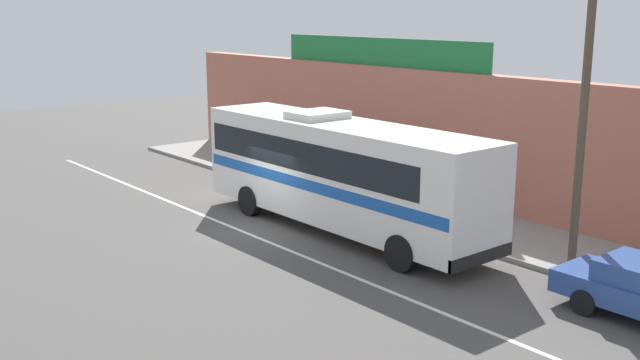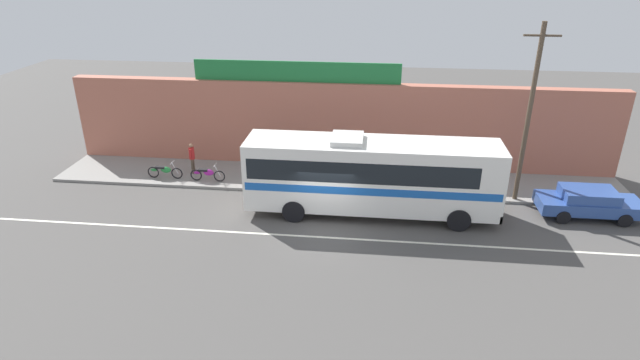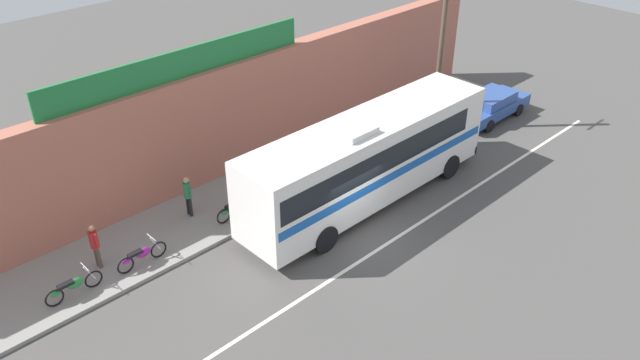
# 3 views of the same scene
# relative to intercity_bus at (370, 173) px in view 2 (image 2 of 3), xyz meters

# --- Properties ---
(ground_plane) EXTENTS (70.00, 70.00, 0.00)m
(ground_plane) POSITION_rel_intercity_bus_xyz_m (-1.90, -1.66, -2.07)
(ground_plane) COLOR #4F4C49
(sidewalk_slab) EXTENTS (30.00, 3.60, 0.14)m
(sidewalk_slab) POSITION_rel_intercity_bus_xyz_m (-1.90, 3.54, -2.00)
(sidewalk_slab) COLOR gray
(sidewalk_slab) RESTS_ON ground_plane
(storefront_facade) EXTENTS (30.00, 0.70, 4.80)m
(storefront_facade) POSITION_rel_intercity_bus_xyz_m (-1.90, 5.69, 0.33)
(storefront_facade) COLOR #B26651
(storefront_facade) RESTS_ON ground_plane
(storefront_billboard) EXTENTS (11.24, 0.12, 1.10)m
(storefront_billboard) POSITION_rel_intercity_bus_xyz_m (-4.22, 5.69, 3.28)
(storefront_billboard) COLOR #1E7538
(storefront_billboard) RESTS_ON storefront_facade
(road_center_stripe) EXTENTS (30.00, 0.14, 0.01)m
(road_center_stripe) POSITION_rel_intercity_bus_xyz_m (-1.90, -2.46, -2.06)
(road_center_stripe) COLOR silver
(road_center_stripe) RESTS_ON ground_plane
(intercity_bus) EXTENTS (11.47, 2.64, 3.78)m
(intercity_bus) POSITION_rel_intercity_bus_xyz_m (0.00, 0.00, 0.00)
(intercity_bus) COLOR white
(intercity_bus) RESTS_ON ground_plane
(parked_car) EXTENTS (4.55, 1.83, 1.37)m
(parked_car) POSITION_rel_intercity_bus_xyz_m (10.07, 0.82, -1.33)
(parked_car) COLOR #2D4C93
(parked_car) RESTS_ON ground_plane
(utility_pole) EXTENTS (1.60, 0.22, 8.43)m
(utility_pole) POSITION_rel_intercity_bus_xyz_m (7.13, 2.09, 2.42)
(utility_pole) COLOR brown
(utility_pole) RESTS_ON sidewalk_slab
(motorcycle_orange) EXTENTS (1.84, 0.56, 0.94)m
(motorcycle_orange) POSITION_rel_intercity_bus_xyz_m (-4.48, 2.52, -1.50)
(motorcycle_orange) COLOR black
(motorcycle_orange) RESTS_ON sidewalk_slab
(motorcycle_black) EXTENTS (1.93, 0.56, 0.94)m
(motorcycle_black) POSITION_rel_intercity_bus_xyz_m (-10.94, 2.54, -1.50)
(motorcycle_black) COLOR black
(motorcycle_black) RESTS_ON sidewalk_slab
(motorcycle_green) EXTENTS (1.88, 0.56, 0.94)m
(motorcycle_green) POSITION_rel_intercity_bus_xyz_m (-8.56, 2.44, -1.50)
(motorcycle_green) COLOR black
(motorcycle_green) RESTS_ON sidewalk_slab
(pedestrian_far_left) EXTENTS (0.30, 0.48, 1.67)m
(pedestrian_far_left) POSITION_rel_intercity_bus_xyz_m (-5.68, 3.86, -0.95)
(pedestrian_far_left) COLOR black
(pedestrian_far_left) RESTS_ON sidewalk_slab
(pedestrian_by_curb) EXTENTS (0.30, 0.48, 1.71)m
(pedestrian_by_curb) POSITION_rel_intercity_bus_xyz_m (-9.66, 3.40, -0.93)
(pedestrian_by_curb) COLOR brown
(pedestrian_by_curb) RESTS_ON sidewalk_slab
(pedestrian_near_shop) EXTENTS (0.30, 0.48, 1.71)m
(pedestrian_near_shop) POSITION_rel_intercity_bus_xyz_m (-3.45, 3.04, -0.93)
(pedestrian_near_shop) COLOR black
(pedestrian_near_shop) RESTS_ON sidewalk_slab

